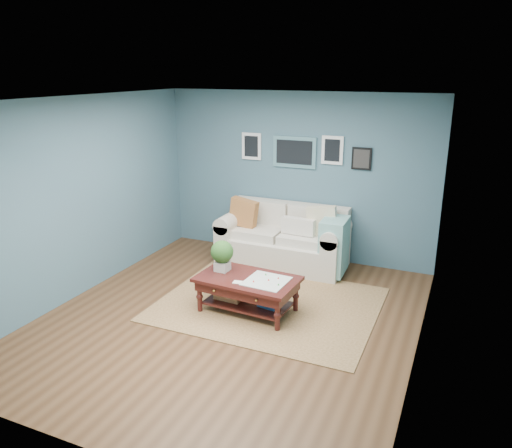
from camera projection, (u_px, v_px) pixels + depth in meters
The scene contains 4 objects.
room_shell at pixel (230, 215), 5.95m from camera, with size 5.00×5.02×2.70m.
area_rug at pixel (268, 304), 6.70m from camera, with size 2.83×2.26×0.01m, color brown.
loveseat at pixel (289, 239), 7.94m from camera, with size 2.06×0.94×1.06m.
coffee_table at pixel (243, 282), 6.42m from camera, with size 1.32×0.82×0.89m.
Camera 1 is at (2.56, -5.06, 3.03)m, focal length 35.00 mm.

